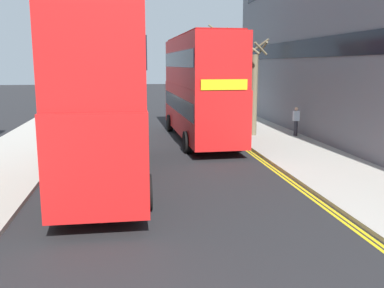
% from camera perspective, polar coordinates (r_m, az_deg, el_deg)
% --- Properties ---
extents(sidewalk_right, '(4.00, 80.00, 0.14)m').
position_cam_1_polar(sidewalk_right, '(19.37, 15.62, -1.85)').
color(sidewalk_right, '#ADA89E').
rests_on(sidewalk_right, ground).
extents(kerb_line_outer, '(0.10, 56.00, 0.01)m').
position_cam_1_polar(kerb_line_outer, '(16.80, 11.79, -3.79)').
color(kerb_line_outer, yellow).
rests_on(kerb_line_outer, ground).
extents(kerb_line_inner, '(0.10, 56.00, 0.01)m').
position_cam_1_polar(kerb_line_inner, '(16.75, 11.27, -3.82)').
color(kerb_line_inner, yellow).
rests_on(kerb_line_inner, ground).
extents(double_decker_bus_away, '(2.82, 10.82, 5.64)m').
position_cam_1_polar(double_decker_bus_away, '(15.19, -11.54, 6.28)').
color(double_decker_bus_away, red).
rests_on(double_decker_bus_away, ground).
extents(double_decker_bus_oncoming, '(3.02, 10.87, 5.64)m').
position_cam_1_polar(double_decker_bus_oncoming, '(23.21, 1.04, 7.93)').
color(double_decker_bus_oncoming, red).
rests_on(double_decker_bus_oncoming, ground).
extents(pedestrian_far, '(0.34, 0.22, 1.62)m').
position_cam_1_polar(pedestrian_far, '(24.72, 13.78, 3.04)').
color(pedestrian_far, '#2D2D38').
rests_on(pedestrian_far, sidewalk_right).
extents(street_tree_near, '(1.87, 1.92, 5.53)m').
position_cam_1_polar(street_tree_near, '(24.37, 8.30, 7.25)').
color(street_tree_near, '#6B6047').
rests_on(street_tree_near, sidewalk_right).
extents(street_tree_mid, '(1.87, 1.93, 6.99)m').
position_cam_1_polar(street_tree_mid, '(34.22, 3.54, 9.39)').
color(street_tree_mid, '#6B6047').
rests_on(street_tree_mid, sidewalk_right).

